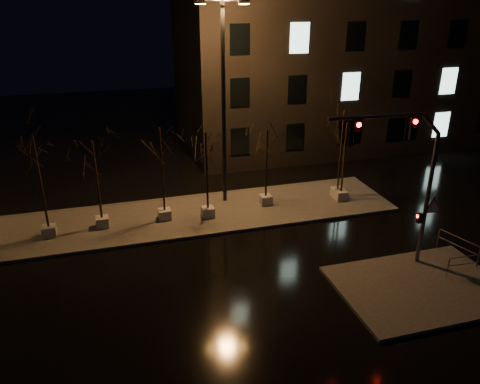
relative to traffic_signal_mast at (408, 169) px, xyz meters
name	(u,v)px	position (x,y,z in m)	size (l,w,h in m)	color
ground	(228,272)	(-7.39, 1.68, -4.71)	(90.00, 90.00, 0.00)	black
median	(201,214)	(-7.39, 7.68, -4.64)	(22.00, 5.00, 0.15)	#45423D
sidewalk_corner	(421,287)	(0.11, -1.82, -4.64)	(7.00, 5.00, 0.15)	#45423D
building	(339,47)	(6.61, 19.68, 2.79)	(25.00, 12.00, 15.00)	black
tree_0	(36,160)	(-15.25, 7.12, -0.49)	(1.80, 1.80, 5.37)	#AAA89F
tree_1	(95,161)	(-12.66, 7.44, -0.92)	(1.80, 1.80, 4.80)	#AAA89F
tree_2	(160,149)	(-9.39, 7.47, -0.60)	(1.80, 1.80, 5.22)	#AAA89F
tree_3	(206,152)	(-7.08, 7.09, -0.84)	(1.80, 1.80, 4.91)	#AAA89F
tree_4	(267,147)	(-3.51, 7.78, -1.11)	(1.80, 1.80, 4.54)	#AAA89F
tree_5	(346,141)	(0.98, 7.19, -0.92)	(1.80, 1.80, 4.79)	#AAA89F
tree_6	(343,131)	(1.00, 7.66, -0.50)	(1.80, 1.80, 5.36)	#AAA89F
traffic_signal_mast	(408,169)	(0.00, 0.00, 0.00)	(5.68, 0.53, 6.95)	#515258
streetlight_main	(223,92)	(-5.65, 8.99, 1.83)	(2.77, 0.80, 11.07)	black
guard_rail_a	(469,262)	(2.61, -1.57, -3.98)	(2.09, 0.14, 0.90)	#515258
guard_rail_b	(458,244)	(3.11, -0.24, -3.91)	(0.65, 2.05, 1.01)	#515258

